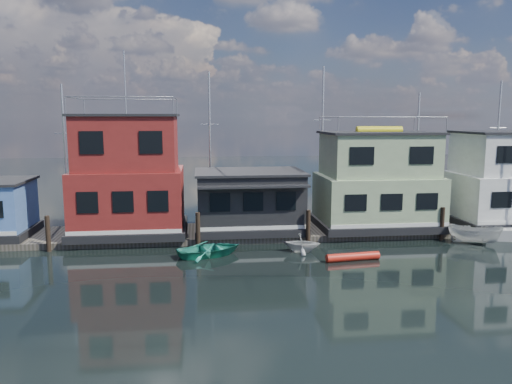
{
  "coord_description": "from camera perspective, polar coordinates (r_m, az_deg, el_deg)",
  "views": [
    {
      "loc": [
        -3.84,
        -21.36,
        8.13
      ],
      "look_at": [
        -0.04,
        12.0,
        3.0
      ],
      "focal_mm": 35.0,
      "sensor_mm": 36.0,
      "label": 1
    }
  ],
  "objects": [
    {
      "name": "ground",
      "position": [
        23.17,
        3.53,
        -11.87
      ],
      "size": [
        160.0,
        160.0,
        0.0
      ],
      "primitive_type": "plane",
      "color": "black",
      "rests_on": "ground"
    },
    {
      "name": "dock",
      "position": [
        34.5,
        0.07,
        -4.6
      ],
      "size": [
        48.0,
        5.0,
        0.4
      ],
      "primitive_type": "cube",
      "color": "#595147",
      "rests_on": "ground"
    },
    {
      "name": "houseboat_red",
      "position": [
        33.92,
        -14.35,
        1.6
      ],
      "size": [
        7.4,
        5.9,
        11.86
      ],
      "color": "black",
      "rests_on": "dock"
    },
    {
      "name": "houseboat_dark",
      "position": [
        33.99,
        -0.76,
        -0.99
      ],
      "size": [
        7.4,
        6.1,
        4.06
      ],
      "color": "black",
      "rests_on": "dock"
    },
    {
      "name": "houseboat_green",
      "position": [
        35.86,
        13.69,
        1.1
      ],
      "size": [
        8.4,
        5.9,
        7.03
      ],
      "color": "black",
      "rests_on": "dock"
    },
    {
      "name": "houseboat_white",
      "position": [
        40.41,
        27.13,
        1.2
      ],
      "size": [
        8.4,
        5.9,
        6.66
      ],
      "color": "black",
      "rests_on": "dock"
    },
    {
      "name": "pilings",
      "position": [
        31.55,
        0.05,
        -4.19
      ],
      "size": [
        42.28,
        0.28,
        2.2
      ],
      "color": "#2D2116",
      "rests_on": "ground"
    },
    {
      "name": "background_masts",
      "position": [
        40.37,
        5.83,
        4.98
      ],
      "size": [
        36.4,
        0.16,
        12.0
      ],
      "color": "silver",
      "rests_on": "ground"
    },
    {
      "name": "motorboat",
      "position": [
        34.98,
        23.74,
        -4.43
      ],
      "size": [
        3.42,
        2.86,
        1.27
      ],
      "primitive_type": "imported",
      "rotation": [
        0.0,
        0.0,
        0.98
      ],
      "color": "silver",
      "rests_on": "ground"
    },
    {
      "name": "red_kayak",
      "position": [
        29.0,
        11.01,
        -7.28
      ],
      "size": [
        3.18,
        0.84,
        0.46
      ],
      "primitive_type": "cylinder",
      "rotation": [
        0.0,
        1.57,
        0.12
      ],
      "color": "red",
      "rests_on": "ground"
    },
    {
      "name": "dinghy_white",
      "position": [
        30.29,
        5.25,
        -5.79
      ],
      "size": [
        2.55,
        2.33,
        1.15
      ],
      "primitive_type": "imported",
      "rotation": [
        0.0,
        0.0,
        1.35
      ],
      "color": "silver",
      "rests_on": "ground"
    },
    {
      "name": "dinghy_teal",
      "position": [
        29.55,
        -5.33,
        -6.53
      ],
      "size": [
        4.48,
        3.81,
        0.79
      ],
      "primitive_type": "imported",
      "rotation": [
        0.0,
        0.0,
        1.9
      ],
      "color": "teal",
      "rests_on": "ground"
    }
  ]
}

